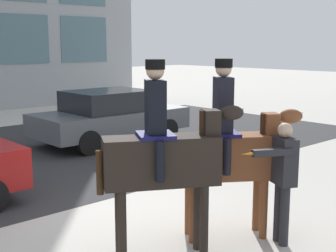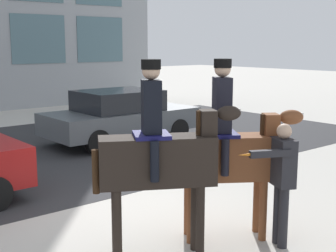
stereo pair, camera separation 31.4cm
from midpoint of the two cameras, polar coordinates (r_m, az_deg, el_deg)
name	(u,v)px [view 2 (the right image)]	position (r m, az deg, el deg)	size (l,w,h in m)	color
ground_plane	(116,209)	(7.98, -5.23, -10.02)	(80.00, 80.00, 0.00)	beige
road_surface	(9,157)	(12.05, -18.15, -3.60)	(20.89, 8.50, 0.01)	#2D2D30
mounted_horse_lead	(160,156)	(5.83, 0.56, -3.67)	(1.71, 1.17, 2.54)	black
mounted_horse_companion	(228,151)	(6.56, 8.75, -3.01)	(1.66, 1.27, 2.53)	brown
pedestrian_bystander	(282,175)	(6.49, 15.04, -5.82)	(0.91, 0.46, 1.69)	#232328
street_car_far_lane	(120,115)	(13.12, -5.14, 1.29)	(4.27, 2.03, 1.47)	#51565B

